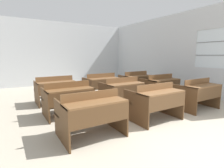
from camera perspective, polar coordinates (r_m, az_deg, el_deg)
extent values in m
plane|color=#B2A893|center=(3.25, 28.62, -17.78)|extent=(30.00, 30.00, 0.00)
cube|color=silver|center=(9.20, -15.43, 9.58)|extent=(6.66, 0.06, 3.04)
cube|color=silver|center=(7.83, 17.51, 2.16)|extent=(0.06, 7.42, 1.01)
cube|color=silver|center=(7.88, 18.31, 17.89)|extent=(0.06, 7.42, 0.76)
cube|color=silver|center=(8.63, 11.65, 10.60)|extent=(0.06, 4.97, 1.27)
cube|color=white|center=(6.72, 30.10, 9.99)|extent=(0.02, 1.17, 1.27)
cube|color=#4C4C51|center=(6.70, 29.88, 8.16)|extent=(0.02, 1.17, 0.02)
cube|color=#4C4C51|center=(6.72, 30.18, 11.83)|extent=(0.02, 1.17, 0.02)
cube|color=brown|center=(3.02, -16.20, -12.15)|extent=(0.03, 0.82, 0.67)
cube|color=brown|center=(3.41, 1.07, -9.23)|extent=(0.03, 0.82, 0.67)
cube|color=brown|center=(2.88, -5.22, -6.07)|extent=(1.07, 0.37, 0.03)
cube|color=brown|center=(2.79, -3.56, -10.19)|extent=(1.01, 0.02, 0.30)
cube|color=brown|center=(3.02, -6.72, -3.73)|extent=(1.07, 0.02, 0.14)
cube|color=brown|center=(3.37, -8.79, -8.43)|extent=(1.07, 0.32, 0.03)
cube|color=brown|center=(3.46, -8.68, -12.44)|extent=(1.01, 0.04, 0.04)
cube|color=brown|center=(3.71, 7.61, -7.78)|extent=(0.03, 0.82, 0.67)
cube|color=brown|center=(4.42, 18.18, -5.38)|extent=(0.03, 0.82, 0.67)
cube|color=brown|center=(3.82, 15.94, -2.59)|extent=(1.07, 0.37, 0.03)
cube|color=brown|center=(3.74, 17.79, -5.52)|extent=(1.01, 0.02, 0.30)
cube|color=brown|center=(3.92, 14.14, -0.93)|extent=(1.07, 0.02, 0.14)
cube|color=brown|center=(4.20, 11.00, -4.94)|extent=(1.07, 0.32, 0.03)
cube|color=brown|center=(4.27, 10.89, -8.25)|extent=(1.01, 0.04, 0.04)
cube|color=brown|center=(4.79, 21.95, -4.46)|extent=(0.03, 0.82, 0.67)
cube|color=brown|center=(5.65, 28.26, -2.89)|extent=(0.03, 0.82, 0.67)
cube|color=brown|center=(5.04, 27.76, -0.49)|extent=(1.07, 0.37, 0.03)
cube|color=brown|center=(4.98, 29.33, -2.66)|extent=(1.01, 0.02, 0.30)
cube|color=brown|center=(5.12, 26.18, 0.74)|extent=(1.07, 0.02, 0.14)
cube|color=brown|center=(5.34, 23.18, -2.50)|extent=(1.07, 0.32, 0.03)
cube|color=brown|center=(5.39, 23.01, -5.14)|extent=(1.01, 0.04, 0.04)
cube|color=#53361E|center=(4.23, -20.99, -6.19)|extent=(0.03, 0.82, 0.67)
cube|color=#53361E|center=(4.52, -7.91, -4.68)|extent=(0.03, 0.82, 0.67)
cube|color=brown|center=(4.06, -13.44, -1.78)|extent=(1.07, 0.37, 0.03)
cube|color=#53361E|center=(3.94, -12.56, -4.58)|extent=(1.01, 0.02, 0.30)
cube|color=brown|center=(4.21, -14.23, -0.23)|extent=(1.07, 0.02, 0.14)
cube|color=brown|center=(4.56, -15.20, -3.97)|extent=(1.07, 0.32, 0.03)
cube|color=#53361E|center=(4.63, -15.06, -7.04)|extent=(1.01, 0.04, 0.04)
cube|color=brown|center=(4.73, -2.14, -3.97)|extent=(0.03, 0.82, 0.67)
cube|color=brown|center=(5.30, 7.69, -2.59)|extent=(0.03, 0.82, 0.67)
cube|color=brown|center=(4.75, 4.64, 0.03)|extent=(1.07, 0.37, 0.03)
cube|color=brown|center=(4.65, 5.87, -2.29)|extent=(1.01, 0.02, 0.30)
cube|color=brown|center=(4.88, 3.45, 1.31)|extent=(1.07, 0.02, 0.14)
cube|color=brown|center=(5.19, 1.50, -2.07)|extent=(1.07, 0.32, 0.03)
cube|color=brown|center=(5.24, 1.49, -4.79)|extent=(1.01, 0.04, 0.04)
cube|color=brown|center=(5.64, 11.47, -1.98)|extent=(0.03, 0.82, 0.67)
cube|color=brown|center=(6.38, 18.31, -0.96)|extent=(0.03, 0.82, 0.67)
cube|color=brown|center=(5.80, 16.86, 1.33)|extent=(1.07, 0.37, 0.03)
cube|color=brown|center=(5.71, 18.08, -0.53)|extent=(1.01, 0.02, 0.30)
cube|color=brown|center=(5.90, 15.64, 2.37)|extent=(1.07, 0.02, 0.14)
cube|color=brown|center=(6.16, 13.45, -0.51)|extent=(1.07, 0.32, 0.03)
cube|color=brown|center=(6.21, 13.36, -2.82)|extent=(1.01, 0.04, 0.04)
cube|color=brown|center=(5.46, -23.40, -2.94)|extent=(0.03, 0.82, 0.67)
cube|color=brown|center=(5.69, -13.01, -1.94)|extent=(0.03, 0.82, 0.67)
cube|color=brown|center=(5.28, -17.69, 0.54)|extent=(1.07, 0.37, 0.03)
cube|color=brown|center=(5.14, -17.13, -1.54)|extent=(1.01, 0.02, 0.30)
cube|color=brown|center=(5.43, -18.18, 1.68)|extent=(1.07, 0.02, 0.14)
cube|color=brown|center=(5.78, -18.71, -1.39)|extent=(1.07, 0.32, 0.03)
cube|color=brown|center=(5.83, -18.58, -3.84)|extent=(1.01, 0.04, 0.04)
cube|color=brown|center=(5.87, -8.16, -1.45)|extent=(0.03, 0.82, 0.67)
cube|color=brown|center=(6.34, 0.47, -0.55)|extent=(0.03, 0.82, 0.67)
cube|color=brown|center=(5.84, -2.67, 1.78)|extent=(1.07, 0.37, 0.03)
cube|color=brown|center=(5.71, -1.81, -0.07)|extent=(1.01, 0.02, 0.30)
cube|color=brown|center=(5.98, -3.48, 2.78)|extent=(1.07, 0.02, 0.14)
cube|color=brown|center=(6.29, -4.74, -0.08)|extent=(1.07, 0.32, 0.03)
cube|color=brown|center=(6.34, -4.71, -2.34)|extent=(1.01, 0.04, 0.04)
cube|color=brown|center=(6.58, 4.04, -0.21)|extent=(0.03, 0.82, 0.67)
cube|color=brown|center=(7.23, 10.75, 0.50)|extent=(0.03, 0.82, 0.67)
cube|color=brown|center=(6.68, 8.83, 2.62)|extent=(1.07, 0.37, 0.03)
cube|color=brown|center=(6.57, 9.78, 1.03)|extent=(1.01, 0.02, 0.30)
cube|color=brown|center=(6.80, 7.91, 3.50)|extent=(1.07, 0.02, 0.14)
cube|color=brown|center=(7.08, 6.29, 0.94)|extent=(1.07, 0.32, 0.03)
cube|color=brown|center=(7.12, 6.26, -1.08)|extent=(1.01, 0.04, 0.04)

